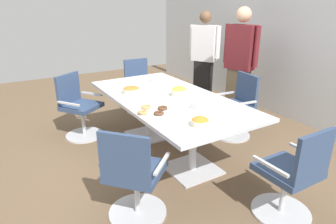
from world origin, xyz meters
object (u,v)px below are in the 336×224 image
object	(u,v)px
donut_platter	(153,111)
napkin_pile	(199,106)
office_chair_4	(236,109)
conference_table	(168,106)
office_chair_1	(79,109)
snack_bowl_chips_orange	(200,122)
plate_stack	(156,81)
snack_bowl_chips_yellow	(179,91)
office_chair_2	(134,179)
office_chair_3	(292,178)
person_standing_1	(240,64)
office_chair_0	(140,89)
snack_bowl_pretzels	(131,90)
person_standing_0	(204,57)

from	to	relation	value
donut_platter	napkin_pile	bearing A→B (deg)	70.04
office_chair_4	conference_table	bearing A→B (deg)	92.47
office_chair_1	snack_bowl_chips_orange	xyz separation A→B (m)	(2.00, 0.65, 0.39)
plate_stack	snack_bowl_chips_yellow	bearing A→B (deg)	-5.79
snack_bowl_chips_orange	snack_bowl_chips_yellow	xyz separation A→B (m)	(-0.89, 0.34, 0.02)
office_chair_1	office_chair_2	size ratio (longest dim) A/B	1.00
snack_bowl_chips_yellow	napkin_pile	xyz separation A→B (m)	(0.52, -0.08, -0.03)
office_chair_2	snack_bowl_chips_yellow	xyz separation A→B (m)	(-0.91, 1.06, 0.40)
snack_bowl_chips_yellow	conference_table	bearing A→B (deg)	-101.49
office_chair_3	plate_stack	xyz separation A→B (m)	(-2.35, -0.06, 0.37)
snack_bowl_chips_yellow	plate_stack	xyz separation A→B (m)	(-0.73, 0.07, -0.04)
person_standing_1	napkin_pile	bearing A→B (deg)	108.83
conference_table	office_chair_0	world-z (taller)	office_chair_0
office_chair_1	snack_bowl_chips_yellow	bearing A→B (deg)	97.79
snack_bowl_chips_orange	snack_bowl_pretzels	distance (m)	1.32
office_chair_1	office_chair_3	distance (m)	2.95
snack_bowl_pretzels	snack_bowl_chips_yellow	xyz separation A→B (m)	(0.42, 0.46, 0.02)
snack_bowl_chips_yellow	donut_platter	xyz separation A→B (m)	(0.35, -0.56, -0.04)
snack_bowl_chips_yellow	donut_platter	size ratio (longest dim) A/B	0.57
office_chair_1	napkin_pile	xyz separation A→B (m)	(1.63, 0.91, 0.38)
office_chair_3	person_standing_0	xyz separation A→B (m)	(-3.05, 1.36, 0.48)
person_standing_1	snack_bowl_pretzels	xyz separation A→B (m)	(-0.01, -1.87, -0.15)
donut_platter	person_standing_1	bearing A→B (deg)	111.00
conference_table	donut_platter	size ratio (longest dim) A/B	6.84
office_chair_2	napkin_pile	bearing A→B (deg)	69.92
person_standing_0	snack_bowl_pretzels	xyz separation A→B (m)	(1.01, -1.96, -0.10)
office_chair_2	snack_bowl_pretzels	size ratio (longest dim) A/B	3.90
office_chair_3	napkin_pile	world-z (taller)	office_chair_3
donut_platter	napkin_pile	size ratio (longest dim) A/B	2.49
napkin_pile	office_chair_1	bearing A→B (deg)	-150.67
office_chair_0	office_chair_3	distance (m)	3.24
office_chair_0	person_standing_0	size ratio (longest dim) A/B	0.53
office_chair_1	person_standing_0	bearing A→B (deg)	153.38
office_chair_4	office_chair_3	bearing A→B (deg)	158.95
office_chair_2	plate_stack	world-z (taller)	office_chair_2
donut_platter	snack_bowl_chips_yellow	bearing A→B (deg)	121.50
person_standing_1	snack_bowl_chips_orange	world-z (taller)	person_standing_1
snack_bowl_chips_orange	plate_stack	size ratio (longest dim) A/B	0.95
office_chair_3	snack_bowl_pretzels	xyz separation A→B (m)	(-2.04, -0.60, 0.39)
office_chair_4	donut_platter	world-z (taller)	office_chair_4
snack_bowl_chips_orange	office_chair_2	bearing A→B (deg)	-88.44
snack_bowl_chips_orange	napkin_pile	bearing A→B (deg)	144.59
person_standing_0	office_chair_1	bearing A→B (deg)	67.99
snack_bowl_chips_yellow	plate_stack	bearing A→B (deg)	174.21
office_chair_0	snack_bowl_chips_yellow	xyz separation A→B (m)	(1.63, -0.23, 0.40)
conference_table	office_chair_3	bearing A→B (deg)	9.54
office_chair_1	office_chair_4	world-z (taller)	same
office_chair_2	office_chair_1	bearing A→B (deg)	136.28
person_standing_1	donut_platter	xyz separation A→B (m)	(0.76, -1.97, -0.17)
office_chair_3	office_chair_2	bearing A→B (deg)	150.06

